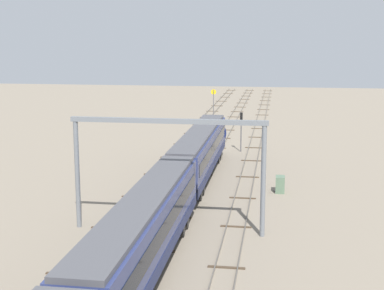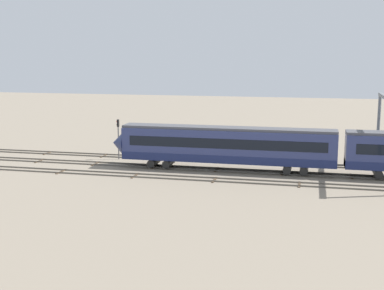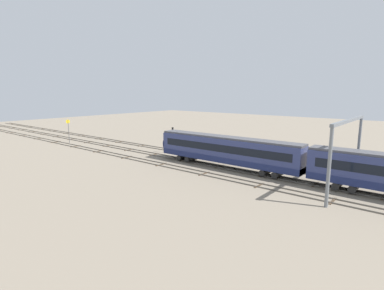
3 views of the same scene
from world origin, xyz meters
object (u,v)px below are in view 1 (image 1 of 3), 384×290
object	(u,v)px
overhead_gantry	(168,151)
speed_sign_near_foreground	(213,101)
relay_cabinet	(280,184)
signal_light_trackside_approach	(241,126)

from	to	relation	value
overhead_gantry	speed_sign_near_foreground	size ratio (longest dim) A/B	2.70
speed_sign_near_foreground	relay_cabinet	bearing A→B (deg)	-165.75
relay_cabinet	signal_light_trackside_approach	bearing A→B (deg)	14.76
overhead_gantry	relay_cabinet	size ratio (longest dim) A/B	9.43
speed_sign_near_foreground	overhead_gantry	bearing A→B (deg)	-176.81
speed_sign_near_foreground	signal_light_trackside_approach	bearing A→B (deg)	-166.11
overhead_gantry	speed_sign_near_foreground	distance (m)	57.76
overhead_gantry	relay_cabinet	xyz separation A→B (m)	(12.30, -8.30, -5.44)
overhead_gantry	signal_light_trackside_approach	xyz separation A→B (m)	(31.06, -3.36, -2.96)
speed_sign_near_foreground	relay_cabinet	xyz separation A→B (m)	(-45.31, -11.51, -2.71)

